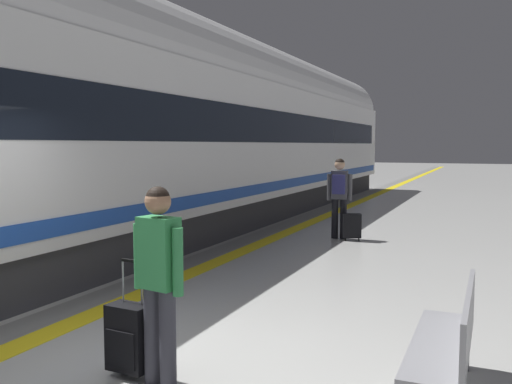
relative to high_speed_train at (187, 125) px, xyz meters
name	(u,v)px	position (x,y,z in m)	size (l,w,h in m)	color
ground_plane	(82,360)	(3.00, -7.07, -2.50)	(120.00, 120.00, 0.00)	silver
safety_line_strip	(313,221)	(2.15, 2.93, -2.50)	(0.36, 80.00, 0.01)	yellow
tactile_edge_band	(301,220)	(1.80, 2.93, -2.50)	(0.65, 80.00, 0.01)	slate
high_speed_train	(187,125)	(0.00, 0.00, 0.00)	(2.94, 30.76, 4.97)	#38383D
traveller_foreground	(159,271)	(3.98, -7.23, -1.51)	(0.52, 0.26, 1.70)	#383842
rolling_suitcase_foreground	(129,337)	(3.63, -7.19, -2.15)	(0.40, 0.26, 1.04)	black
passenger_near	(339,191)	(3.47, 0.56, -1.47)	(0.54, 0.37, 1.75)	black
suitcase_near	(352,226)	(3.79, 0.44, -2.19)	(0.43, 0.34, 0.57)	black
platform_bench	(449,344)	(6.25, -6.59, -2.03)	(0.44, 1.70, 0.91)	#99999E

